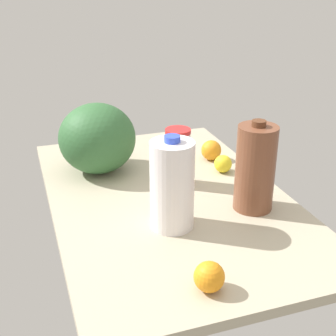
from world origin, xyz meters
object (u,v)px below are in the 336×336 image
object	(u,v)px
tumbler_cup	(178,157)
lemon_near_front	(223,164)
orange_by_jug	(211,150)
orange_far_back	(209,277)
watermelon	(97,138)
milk_jug	(172,185)
chocolate_milk_jug	(255,168)

from	to	relation	value
tumbler_cup	lemon_near_front	xyz separation A→B (cm)	(3.70, -19.08, -6.79)
tumbler_cup	orange_by_jug	bearing A→B (deg)	-50.95
orange_far_back	orange_by_jug	xyz separation A→B (cm)	(72.99, -32.27, 0.18)
lemon_near_front	orange_by_jug	bearing A→B (deg)	-2.80
tumbler_cup	watermelon	size ratio (longest dim) A/B	0.72
tumbler_cup	orange_by_jug	size ratio (longest dim) A/B	2.56
lemon_near_front	tumbler_cup	bearing A→B (deg)	100.97
tumbler_cup	orange_by_jug	world-z (taller)	tumbler_cup
milk_jug	orange_by_jug	xyz separation A→B (cm)	(42.29, -30.88, -9.33)
tumbler_cup	orange_far_back	bearing A→B (deg)	167.55
watermelon	lemon_near_front	distance (cm)	46.77
orange_far_back	orange_by_jug	world-z (taller)	orange_by_jug
orange_by_jug	orange_far_back	bearing A→B (deg)	156.15
milk_jug	lemon_near_front	distance (cm)	43.80
chocolate_milk_jug	orange_far_back	distance (cm)	45.00
milk_jug	chocolate_milk_jug	bearing A→B (deg)	-85.39
tumbler_cup	orange_far_back	xyz separation A→B (cm)	(-57.02, 12.59, -6.33)
milk_jug	chocolate_milk_jug	xyz separation A→B (cm)	(2.23, -27.65, 0.38)
lemon_near_front	orange_by_jug	distance (cm)	12.30
milk_jug	tumbler_cup	distance (cm)	28.79
tumbler_cup	orange_far_back	world-z (taller)	tumbler_cup
watermelon	lemon_near_front	bearing A→B (deg)	-110.23
watermelon	orange_far_back	bearing A→B (deg)	-171.60
milk_jug	orange_far_back	xyz separation A→B (cm)	(-30.70, 1.39, -9.52)
watermelon	chocolate_milk_jug	size ratio (longest dim) A/B	0.96
tumbler_cup	watermelon	distance (cm)	30.98
orange_far_back	orange_by_jug	bearing A→B (deg)	-23.85
orange_far_back	watermelon	bearing A→B (deg)	8.40
watermelon	orange_far_back	xyz separation A→B (cm)	(-76.56, -11.31, -9.01)
milk_jug	orange_by_jug	bearing A→B (deg)	-36.14
chocolate_milk_jug	orange_by_jug	distance (cm)	41.35
chocolate_milk_jug	lemon_near_front	distance (cm)	29.78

